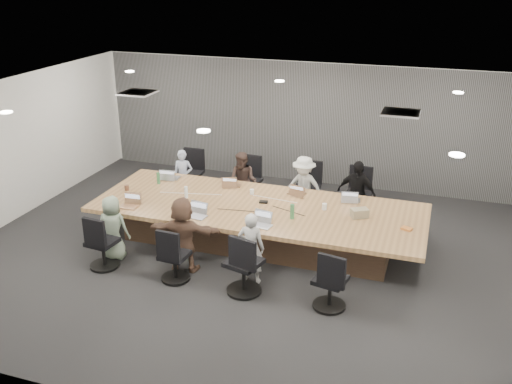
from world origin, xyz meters
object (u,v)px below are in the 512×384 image
(laptop_6, at_px, (262,226))
(snack_packet, at_px, (407,229))
(laptop_3, at_px, (352,200))
(bottle_green_right, at_px, (292,212))
(person_0, at_px, (183,177))
(laptop_4, at_px, (128,207))
(person_2, at_px, (304,188))
(person_6, at_px, (251,248))
(chair_6, at_px, (244,267))
(stapler, at_px, (261,213))
(chair_4, at_px, (103,246))
(laptop_2, at_px, (297,193))
(conference_table, at_px, (258,223))
(mug_brown, at_px, (127,188))
(chair_0, at_px, (190,177))
(person_4, at_px, (113,228))
(chair_2, at_px, (307,191))
(person_1, at_px, (243,182))
(chair_7, at_px, (330,285))
(canvas_bag, at_px, (359,213))
(laptop_5, at_px, (196,217))
(chair_5, at_px, (175,259))
(chair_3, at_px, (358,198))
(bottle_clear, at_px, (186,192))
(laptop_0, at_px, (171,178))
(bottle_green_left, at_px, (158,178))
(person_3, at_px, (356,193))
(person_5, at_px, (183,235))
(laptop_1, at_px, (234,185))

(laptop_6, xyz_separation_m, snack_packet, (2.32, 0.64, 0.01))
(laptop_3, relative_size, bottle_green_right, 1.17)
(person_0, xyz_separation_m, laptop_4, (-0.06, -2.15, 0.17))
(person_2, relative_size, person_6, 1.08)
(chair_6, height_order, bottle_green_right, bottle_green_right)
(laptop_6, height_order, stapler, stapler)
(chair_4, xyz_separation_m, laptop_2, (2.72, 2.50, 0.36))
(conference_table, bearing_deg, mug_brown, -178.26)
(chair_0, distance_m, chair_6, 4.20)
(person_2, bearing_deg, laptop_6, -87.99)
(person_4, bearing_deg, chair_2, -136.64)
(person_4, relative_size, laptop_4, 3.53)
(laptop_6, bearing_deg, snack_packet, 24.49)
(chair_4, relative_size, person_1, 0.63)
(chair_7, height_order, canvas_bag, canvas_bag)
(laptop_5, relative_size, stapler, 2.31)
(chair_7, distance_m, stapler, 2.08)
(laptop_5, bearing_deg, chair_0, 124.30)
(person_0, distance_m, person_1, 1.37)
(laptop_3, height_order, stapler, stapler)
(chair_5, bearing_deg, chair_3, 57.89)
(bottle_clear, bearing_deg, chair_7, -27.99)
(laptop_0, relative_size, mug_brown, 3.18)
(chair_0, xyz_separation_m, mug_brown, (-0.52, -1.78, 0.35))
(laptop_3, relative_size, bottle_clear, 1.40)
(chair_4, distance_m, laptop_6, 2.71)
(bottle_green_left, bearing_deg, laptop_5, -41.98)
(stapler, relative_size, canvas_bag, 0.50)
(laptop_3, bearing_deg, chair_5, 38.05)
(chair_4, xyz_separation_m, person_0, (0.06, 3.05, 0.19))
(conference_table, xyz_separation_m, chair_5, (-0.86, -1.70, -0.03))
(laptop_0, distance_m, laptop_3, 3.71)
(person_0, xyz_separation_m, snack_packet, (4.78, -1.51, 0.18))
(chair_2, xyz_separation_m, laptop_5, (-1.38, -2.50, 0.31))
(laptop_4, bearing_deg, stapler, 7.10)
(person_3, bearing_deg, person_5, -119.95)
(chair_6, xyz_separation_m, person_5, (-1.19, 0.35, 0.22))
(laptop_2, height_order, snack_packet, snack_packet)
(snack_packet, bearing_deg, chair_4, -162.43)
(chair_7, xyz_separation_m, laptop_2, (-1.18, 2.50, 0.36))
(chair_0, height_order, bottle_green_left, bottle_green_left)
(person_1, relative_size, person_2, 0.96)
(chair_5, xyz_separation_m, bottle_green_left, (-1.37, 2.14, 0.48))
(bottle_green_left, relative_size, snack_packet, 1.36)
(chair_4, distance_m, mug_brown, 1.73)
(person_2, bearing_deg, laptop_1, -149.93)
(chair_3, height_order, chair_5, chair_3)
(bottle_green_right, xyz_separation_m, bottle_clear, (-2.13, 0.28, -0.02))
(chair_5, height_order, bottle_green_left, bottle_green_left)
(conference_table, height_order, canvas_bag, canvas_bag)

